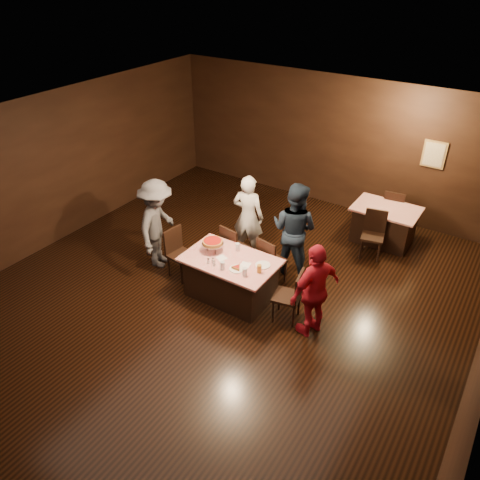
# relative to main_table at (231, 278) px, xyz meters

# --- Properties ---
(room) EXTENTS (10.00, 10.04, 3.02)m
(room) POSITION_rel_main_table_xyz_m (-0.09, -0.71, 1.75)
(room) COLOR black
(room) RESTS_ON ground
(main_table) EXTENTS (1.60, 1.00, 0.77)m
(main_table) POSITION_rel_main_table_xyz_m (0.00, 0.00, 0.00)
(main_table) COLOR #A80B0B
(main_table) RESTS_ON ground
(back_table) EXTENTS (1.30, 0.90, 0.77)m
(back_table) POSITION_rel_main_table_xyz_m (1.62, 3.26, 0.00)
(back_table) COLOR #A5170B
(back_table) RESTS_ON ground
(chair_far_left) EXTENTS (0.48, 0.48, 0.95)m
(chair_far_left) POSITION_rel_main_table_xyz_m (-0.40, 0.75, 0.09)
(chair_far_left) COLOR black
(chair_far_left) RESTS_ON ground
(chair_far_right) EXTENTS (0.49, 0.49, 0.95)m
(chair_far_right) POSITION_rel_main_table_xyz_m (0.40, 0.75, 0.09)
(chair_far_right) COLOR black
(chair_far_right) RESTS_ON ground
(chair_end_left) EXTENTS (0.47, 0.47, 0.95)m
(chair_end_left) POSITION_rel_main_table_xyz_m (-1.10, -0.00, 0.09)
(chair_end_left) COLOR black
(chair_end_left) RESTS_ON ground
(chair_end_right) EXTENTS (0.49, 0.49, 0.95)m
(chair_end_right) POSITION_rel_main_table_xyz_m (1.10, -0.00, 0.09)
(chair_end_right) COLOR black
(chair_end_right) RESTS_ON ground
(chair_back_near) EXTENTS (0.50, 0.50, 0.95)m
(chair_back_near) POSITION_rel_main_table_xyz_m (1.62, 2.56, 0.09)
(chair_back_near) COLOR black
(chair_back_near) RESTS_ON ground
(chair_back_far) EXTENTS (0.46, 0.46, 0.95)m
(chair_back_far) POSITION_rel_main_table_xyz_m (1.62, 3.86, 0.09)
(chair_back_far) COLOR black
(chair_back_far) RESTS_ON ground
(diner_white_jacket) EXTENTS (0.68, 0.51, 1.70)m
(diner_white_jacket) POSITION_rel_main_table_xyz_m (-0.47, 1.30, 0.47)
(diner_white_jacket) COLOR silver
(diner_white_jacket) RESTS_ON ground
(diner_navy_hoodie) EXTENTS (0.89, 0.70, 1.82)m
(diner_navy_hoodie) POSITION_rel_main_table_xyz_m (0.54, 1.27, 0.52)
(diner_navy_hoodie) COLOR #152030
(diner_navy_hoodie) RESTS_ON ground
(diner_grey_knit) EXTENTS (0.98, 1.29, 1.76)m
(diner_grey_knit) POSITION_rel_main_table_xyz_m (-1.70, 0.09, 0.49)
(diner_grey_knit) COLOR #505055
(diner_grey_knit) RESTS_ON ground
(diner_red_shirt) EXTENTS (0.71, 1.03, 1.62)m
(diner_red_shirt) POSITION_rel_main_table_xyz_m (1.58, -0.04, 0.43)
(diner_red_shirt) COLOR #AD1526
(diner_red_shirt) RESTS_ON ground
(pizza_stand) EXTENTS (0.38, 0.38, 0.22)m
(pizza_stand) POSITION_rel_main_table_xyz_m (-0.40, 0.05, 0.57)
(pizza_stand) COLOR black
(pizza_stand) RESTS_ON main_table
(plate_with_slice) EXTENTS (0.25, 0.25, 0.06)m
(plate_with_slice) POSITION_rel_main_table_xyz_m (0.25, -0.18, 0.41)
(plate_with_slice) COLOR white
(plate_with_slice) RESTS_ON main_table
(plate_empty) EXTENTS (0.25, 0.25, 0.01)m
(plate_empty) POSITION_rel_main_table_xyz_m (0.55, 0.15, 0.39)
(plate_empty) COLOR white
(plate_empty) RESTS_ON main_table
(glass_front_left) EXTENTS (0.08, 0.08, 0.14)m
(glass_front_left) POSITION_rel_main_table_xyz_m (0.05, -0.30, 0.46)
(glass_front_left) COLOR silver
(glass_front_left) RESTS_ON main_table
(glass_front_right) EXTENTS (0.08, 0.08, 0.14)m
(glass_front_right) POSITION_rel_main_table_xyz_m (0.45, -0.25, 0.46)
(glass_front_right) COLOR silver
(glass_front_right) RESTS_ON main_table
(glass_amber) EXTENTS (0.08, 0.08, 0.14)m
(glass_amber) POSITION_rel_main_table_xyz_m (0.60, -0.05, 0.46)
(glass_amber) COLOR #BF7F26
(glass_amber) RESTS_ON main_table
(glass_back) EXTENTS (0.08, 0.08, 0.14)m
(glass_back) POSITION_rel_main_table_xyz_m (-0.05, 0.30, 0.46)
(glass_back) COLOR silver
(glass_back) RESTS_ON main_table
(condiments) EXTENTS (0.17, 0.10, 0.09)m
(condiments) POSITION_rel_main_table_xyz_m (-0.18, -0.28, 0.43)
(condiments) COLOR silver
(condiments) RESTS_ON main_table
(napkin_center) EXTENTS (0.19, 0.19, 0.01)m
(napkin_center) POSITION_rel_main_table_xyz_m (0.30, -0.00, 0.39)
(napkin_center) COLOR white
(napkin_center) RESTS_ON main_table
(napkin_left) EXTENTS (0.21, 0.21, 0.01)m
(napkin_left) POSITION_rel_main_table_xyz_m (-0.15, -0.05, 0.39)
(napkin_left) COLOR white
(napkin_left) RESTS_ON main_table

